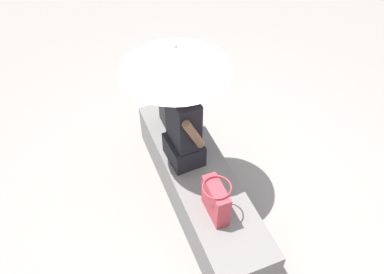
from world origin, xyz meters
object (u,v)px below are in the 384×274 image
person_seated (183,127)px  shoulder_bag_spare (171,111)px  handbag_black (216,200)px  parasol (176,58)px

person_seated → shoulder_bag_spare: (0.46, -0.04, -0.21)m
person_seated → handbag_black: size_ratio=2.68×
parasol → shoulder_bag_spare: size_ratio=3.24×
parasol → handbag_black: parasol is taller
handbag_black → person_seated: bearing=2.0°
person_seated → shoulder_bag_spare: size_ratio=2.51×
shoulder_bag_spare → handbag_black: bearing=179.0°
person_seated → shoulder_bag_spare: bearing=-5.2°
parasol → person_seated: bearing=-167.3°
parasol → shoulder_bag_spare: 0.94m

